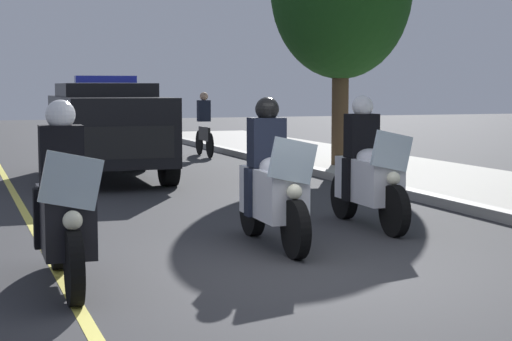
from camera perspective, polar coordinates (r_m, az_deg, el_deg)
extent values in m
plane|color=#333335|center=(8.22, 3.45, -7.22)|extent=(80.00, 80.00, 0.00)
cube|color=#E0D14C|center=(7.64, -12.43, -8.32)|extent=(48.00, 0.12, 0.01)
cylinder|color=black|center=(7.25, -12.27, -6.51)|extent=(0.64, 0.14, 0.64)
cylinder|color=black|center=(8.71, -13.30, -4.47)|extent=(0.64, 0.16, 0.64)
cube|color=black|center=(7.91, -12.87, -3.29)|extent=(1.21, 0.47, 0.56)
ellipsoid|color=black|center=(7.81, -12.88, -1.17)|extent=(0.57, 0.34, 0.24)
cube|color=silver|center=(7.23, -12.47, -0.68)|extent=(0.08, 0.56, 0.53)
sphere|color=#F9F4CC|center=(7.21, -12.37, -3.34)|extent=(0.17, 0.17, 0.17)
sphere|color=red|center=(7.35, -13.81, -1.16)|extent=(0.09, 0.09, 0.09)
sphere|color=#1933F2|center=(7.38, -11.33, -1.07)|extent=(0.09, 0.09, 0.09)
cube|color=black|center=(8.07, -13.11, 0.89)|extent=(0.29, 0.41, 0.60)
cube|color=black|center=(8.09, -11.57, -3.06)|extent=(0.18, 0.14, 0.56)
cube|color=black|center=(8.06, -14.40, -3.16)|extent=(0.18, 0.14, 0.56)
sphere|color=white|center=(8.02, -13.16, 3.72)|extent=(0.28, 0.28, 0.28)
cylinder|color=black|center=(8.97, 2.71, -4.03)|extent=(0.64, 0.14, 0.64)
cylinder|color=black|center=(10.37, -0.25, -2.69)|extent=(0.64, 0.16, 0.64)
cube|color=white|center=(9.61, 1.16, -1.56)|extent=(1.21, 0.47, 0.56)
ellipsoid|color=white|center=(9.53, 1.27, 0.19)|extent=(0.57, 0.34, 0.24)
cube|color=silver|center=(8.97, 2.50, 0.68)|extent=(0.08, 0.56, 0.53)
sphere|color=#F9F4CC|center=(8.95, 2.63, -1.46)|extent=(0.17, 0.17, 0.17)
sphere|color=red|center=(9.04, 1.26, 0.28)|extent=(0.09, 0.09, 0.09)
sphere|color=#1933F2|center=(9.16, 3.15, 0.34)|extent=(0.09, 0.09, 0.09)
cube|color=black|center=(9.77, 0.72, 1.86)|extent=(0.29, 0.41, 0.60)
cube|color=black|center=(9.83, 1.94, -1.39)|extent=(0.18, 0.14, 0.56)
cube|color=black|center=(9.70, -0.28, -1.49)|extent=(0.18, 0.14, 0.56)
sphere|color=black|center=(9.73, 0.77, 4.20)|extent=(0.28, 0.28, 0.28)
cylinder|color=black|center=(10.41, 9.40, -2.73)|extent=(0.64, 0.14, 0.64)
cylinder|color=black|center=(11.75, 6.01, -1.72)|extent=(0.64, 0.16, 0.64)
cube|color=white|center=(11.02, 7.67, -0.67)|extent=(1.21, 0.47, 0.56)
ellipsoid|color=white|center=(10.95, 7.81, 0.86)|extent=(0.57, 0.34, 0.24)
cube|color=silver|center=(10.42, 9.21, 1.32)|extent=(0.08, 0.56, 0.53)
sphere|color=#F9F4CC|center=(10.40, 9.33, -0.52)|extent=(0.17, 0.17, 0.17)
sphere|color=red|center=(10.47, 8.10, 0.97)|extent=(0.09, 0.09, 0.09)
sphere|color=#1933F2|center=(10.61, 9.65, 1.01)|extent=(0.09, 0.09, 0.09)
cube|color=black|center=(11.18, 7.20, 2.31)|extent=(0.29, 0.41, 0.60)
cube|color=black|center=(11.26, 8.21, -0.54)|extent=(0.18, 0.14, 0.56)
cube|color=black|center=(11.09, 6.36, -0.61)|extent=(0.18, 0.14, 0.56)
sphere|color=white|center=(11.15, 7.27, 4.36)|extent=(0.28, 0.28, 0.28)
cube|color=black|center=(16.90, -10.09, 2.88)|extent=(4.95, 2.04, 1.24)
cube|color=black|center=(17.18, -10.27, 5.25)|extent=(2.45, 1.81, 0.36)
cube|color=#2633D8|center=(16.98, -10.19, 6.13)|extent=(0.31, 1.21, 0.14)
cube|color=black|center=(14.54, -8.73, 1.89)|extent=(0.17, 1.62, 0.56)
cylinder|color=black|center=(15.58, -5.96, 0.41)|extent=(0.81, 0.30, 0.80)
cylinder|color=black|center=(15.31, -12.56, 0.21)|extent=(0.81, 0.30, 0.80)
cylinder|color=black|center=(18.61, -7.99, 1.25)|extent=(0.81, 0.30, 0.80)
cylinder|color=black|center=(18.38, -13.52, 1.09)|extent=(0.81, 0.30, 0.80)
cylinder|color=black|center=(21.55, -3.16, 1.72)|extent=(0.66, 0.06, 0.66)
cylinder|color=black|center=(22.61, -3.88, 1.90)|extent=(0.66, 0.06, 0.66)
cube|color=black|center=(22.06, -3.53, 2.51)|extent=(1.00, 0.09, 0.36)
cube|color=black|center=(22.08, -3.58, 4.08)|extent=(0.25, 0.33, 0.56)
sphere|color=tan|center=(22.05, -3.56, 5.06)|extent=(0.22, 0.22, 0.22)
cylinder|color=#4C3823|center=(18.70, 5.74, 4.41)|extent=(0.37, 0.37, 2.63)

